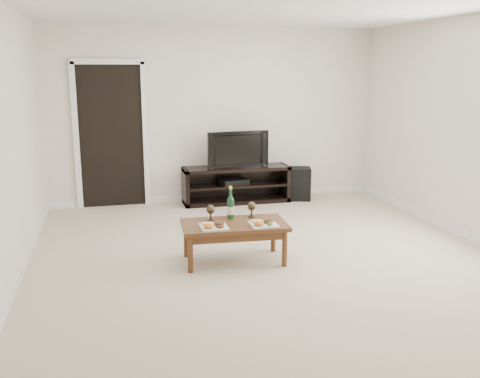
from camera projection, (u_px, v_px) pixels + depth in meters
name	position (u px, v px, depth m)	size (l,w,h in m)	color
floor	(268.00, 258.00, 5.74)	(5.50, 5.50, 0.00)	#B9A995
back_wall	(216.00, 115.00, 8.08)	(5.00, 0.04, 2.60)	silver
ceiling	(271.00, 2.00, 5.16)	(5.00, 5.50, 0.04)	white
doorway	(111.00, 137.00, 7.74)	(0.90, 0.02, 2.05)	black
media_console	(236.00, 185.00, 8.10)	(1.61, 0.45, 0.55)	black
television	(236.00, 149.00, 7.98)	(0.95, 0.12, 0.55)	black
av_receiver	(233.00, 182.00, 8.07)	(0.40, 0.30, 0.08)	black
subwoofer	(299.00, 184.00, 8.28)	(0.33, 0.33, 0.50)	black
coffee_table	(234.00, 242.00, 5.60)	(1.09, 0.59, 0.42)	#593218
plate_left	(214.00, 225.00, 5.37)	(0.27, 0.27, 0.07)	white
plate_right	(263.00, 222.00, 5.46)	(0.27, 0.27, 0.07)	white
wine_bottle	(231.00, 202.00, 5.70)	(0.07, 0.07, 0.35)	#103C21
goblet_left	(211.00, 213.00, 5.63)	(0.09, 0.09, 0.17)	#392F1F
goblet_right	(252.00, 209.00, 5.76)	(0.09, 0.09, 0.17)	#392F1F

